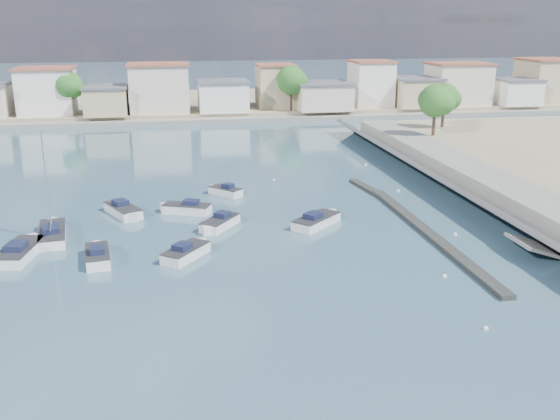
% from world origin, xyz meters
% --- Properties ---
extents(ground, '(400.00, 400.00, 0.00)m').
position_xyz_m(ground, '(0.00, 40.00, 0.00)').
color(ground, '#335567').
rests_on(ground, ground).
extents(seawall_walkway, '(5.00, 90.00, 1.80)m').
position_xyz_m(seawall_walkway, '(18.50, 13.00, 0.90)').
color(seawall_walkway, slate).
rests_on(seawall_walkway, ground).
extents(breakwater, '(2.00, 31.02, 0.35)m').
position_xyz_m(breakwater, '(6.90, 12.69, 0.17)').
color(breakwater, black).
rests_on(breakwater, ground).
extents(far_shore_land, '(160.00, 40.00, 1.40)m').
position_xyz_m(far_shore_land, '(0.00, 92.00, 0.70)').
color(far_shore_land, gray).
rests_on(far_shore_land, ground).
extents(far_shore_quay, '(160.00, 2.50, 0.80)m').
position_xyz_m(far_shore_quay, '(0.00, 71.00, 0.40)').
color(far_shore_quay, slate).
rests_on(far_shore_quay, ground).
extents(far_town, '(113.01, 12.80, 8.35)m').
position_xyz_m(far_town, '(10.71, 76.92, 4.93)').
color(far_town, beige).
rests_on(far_town, far_shore_land).
extents(shore_trees, '(74.56, 38.32, 7.92)m').
position_xyz_m(shore_trees, '(8.34, 68.11, 6.22)').
color(shore_trees, '#38281E').
rests_on(shore_trees, ground).
extents(motorboat_a, '(2.22, 4.81, 1.48)m').
position_xyz_m(motorboat_a, '(-19.23, 8.68, 0.38)').
color(motorboat_a, white).
rests_on(motorboat_a, ground).
extents(motorboat_b, '(3.86, 4.33, 1.48)m').
position_xyz_m(motorboat_b, '(-12.68, 8.20, 0.38)').
color(motorboat_b, white).
rests_on(motorboat_b, ground).
extents(motorboat_c, '(4.76, 3.17, 1.48)m').
position_xyz_m(motorboat_c, '(-12.56, 19.52, 0.38)').
color(motorboat_c, white).
rests_on(motorboat_c, ground).
extents(motorboat_d, '(3.78, 4.37, 1.48)m').
position_xyz_m(motorboat_d, '(-9.86, 14.50, 0.38)').
color(motorboat_d, white).
rests_on(motorboat_d, ground).
extents(motorboat_e, '(2.98, 6.09, 1.48)m').
position_xyz_m(motorboat_e, '(-24.96, 10.68, 0.38)').
color(motorboat_e, white).
rests_on(motorboat_e, ground).
extents(motorboat_f, '(3.40, 3.47, 1.48)m').
position_xyz_m(motorboat_f, '(-8.45, 24.87, 0.38)').
color(motorboat_f, white).
rests_on(motorboat_f, ground).
extents(motorboat_g, '(3.76, 5.19, 1.48)m').
position_xyz_m(motorboat_g, '(-17.97, 19.66, 0.38)').
color(motorboat_g, white).
rests_on(motorboat_g, ground).
extents(motorboat_h, '(4.90, 4.80, 1.48)m').
position_xyz_m(motorboat_h, '(-1.35, 13.92, 0.38)').
color(motorboat_h, white).
rests_on(motorboat_h, ground).
extents(sailboat, '(2.84, 6.68, 9.00)m').
position_xyz_m(sailboat, '(-23.33, 14.45, 0.41)').
color(sailboat, white).
rests_on(sailboat, ground).
extents(mooring_buoys, '(12.55, 41.85, 0.34)m').
position_xyz_m(mooring_buoys, '(5.67, 15.45, 0.05)').
color(mooring_buoys, silver).
rests_on(mooring_buoys, ground).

